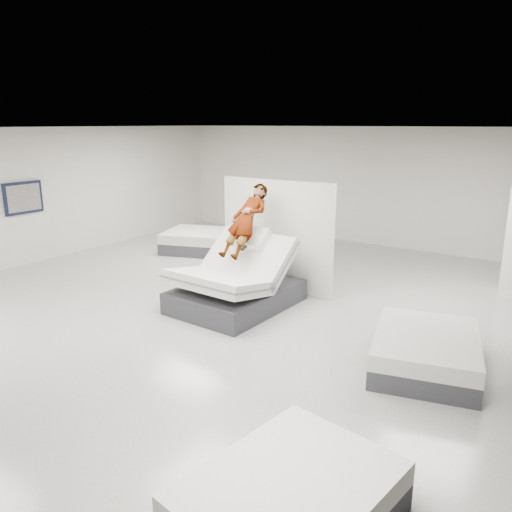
{
  "coord_description": "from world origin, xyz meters",
  "views": [
    {
      "loc": [
        5.01,
        -6.1,
        3.29
      ],
      "look_at": [
        0.25,
        1.02,
        1.0
      ],
      "focal_mm": 35.0,
      "sensor_mm": 36.0,
      "label": 1
    }
  ],
  "objects_px": {
    "flat_bed_right_near": "(289,503)",
    "flat_bed_left_far": "(204,241)",
    "hero_bed": "(235,285)",
    "flat_bed_right_far": "(426,352)",
    "person": "(246,233)",
    "remote": "(244,248)",
    "wall_poster": "(23,198)",
    "divider_panel": "(276,236)"
  },
  "relations": [
    {
      "from": "person",
      "to": "flat_bed_right_near",
      "type": "height_order",
      "value": "person"
    },
    {
      "from": "hero_bed",
      "to": "flat_bed_right_near",
      "type": "distance_m",
      "value": 5.25
    },
    {
      "from": "flat_bed_right_far",
      "to": "flat_bed_left_far",
      "type": "height_order",
      "value": "flat_bed_left_far"
    },
    {
      "from": "person",
      "to": "remote",
      "type": "bearing_deg",
      "value": -57.85
    },
    {
      "from": "hero_bed",
      "to": "remote",
      "type": "xyz_separation_m",
      "value": [
        0.22,
        -0.03,
        0.73
      ]
    },
    {
      "from": "hero_bed",
      "to": "divider_panel",
      "type": "relative_size",
      "value": 0.94
    },
    {
      "from": "flat_bed_left_far",
      "to": "person",
      "type": "bearing_deg",
      "value": -39.06
    },
    {
      "from": "hero_bed",
      "to": "flat_bed_right_near",
      "type": "xyz_separation_m",
      "value": [
        3.44,
        -3.96,
        -0.19
      ]
    },
    {
      "from": "person",
      "to": "remote",
      "type": "xyz_separation_m",
      "value": [
        0.2,
        -0.36,
        -0.17
      ]
    },
    {
      "from": "flat_bed_left_far",
      "to": "flat_bed_right_near",
      "type": "bearing_deg",
      "value": -46.17
    },
    {
      "from": "person",
      "to": "flat_bed_left_far",
      "type": "bearing_deg",
      "value": 143.46
    },
    {
      "from": "hero_bed",
      "to": "person",
      "type": "relative_size",
      "value": 1.47
    },
    {
      "from": "flat_bed_right_near",
      "to": "hero_bed",
      "type": "bearing_deg",
      "value": 130.96
    },
    {
      "from": "flat_bed_right_far",
      "to": "flat_bed_left_far",
      "type": "bearing_deg",
      "value": 153.5
    },
    {
      "from": "remote",
      "to": "divider_panel",
      "type": "bearing_deg",
      "value": 98.78
    },
    {
      "from": "hero_bed",
      "to": "person",
      "type": "xyz_separation_m",
      "value": [
        0.01,
        0.33,
        0.9
      ]
    },
    {
      "from": "person",
      "to": "flat_bed_right_far",
      "type": "relative_size",
      "value": 0.76
    },
    {
      "from": "flat_bed_right_far",
      "to": "person",
      "type": "bearing_deg",
      "value": 167.42
    },
    {
      "from": "remote",
      "to": "wall_poster",
      "type": "xyz_separation_m",
      "value": [
        -6.03,
        -0.36,
        0.44
      ]
    },
    {
      "from": "hero_bed",
      "to": "divider_panel",
      "type": "height_order",
      "value": "divider_panel"
    },
    {
      "from": "hero_bed",
      "to": "flat_bed_left_far",
      "type": "relative_size",
      "value": 0.98
    },
    {
      "from": "hero_bed",
      "to": "wall_poster",
      "type": "distance_m",
      "value": 5.94
    },
    {
      "from": "flat_bed_right_near",
      "to": "wall_poster",
      "type": "xyz_separation_m",
      "value": [
        -9.25,
        3.57,
        1.36
      ]
    },
    {
      "from": "flat_bed_left_far",
      "to": "flat_bed_right_far",
      "type": "bearing_deg",
      "value": -26.5
    },
    {
      "from": "wall_poster",
      "to": "flat_bed_right_near",
      "type": "bearing_deg",
      "value": -21.09
    },
    {
      "from": "person",
      "to": "flat_bed_right_far",
      "type": "bearing_deg",
      "value": -10.06
    },
    {
      "from": "flat_bed_left_far",
      "to": "wall_poster",
      "type": "xyz_separation_m",
      "value": [
        -2.69,
        -3.27,
        1.33
      ]
    },
    {
      "from": "remote",
      "to": "flat_bed_right_far",
      "type": "height_order",
      "value": "remote"
    },
    {
      "from": "person",
      "to": "flat_bed_left_far",
      "type": "xyz_separation_m",
      "value": [
        -3.14,
        2.55,
        -1.06
      ]
    },
    {
      "from": "hero_bed",
      "to": "flat_bed_right_far",
      "type": "distance_m",
      "value": 3.61
    },
    {
      "from": "person",
      "to": "remote",
      "type": "distance_m",
      "value": 0.45
    },
    {
      "from": "hero_bed",
      "to": "wall_poster",
      "type": "xyz_separation_m",
      "value": [
        -5.81,
        -0.39,
        1.17
      ]
    },
    {
      "from": "remote",
      "to": "wall_poster",
      "type": "height_order",
      "value": "wall_poster"
    },
    {
      "from": "divider_panel",
      "to": "flat_bed_right_near",
      "type": "bearing_deg",
      "value": -58.8
    },
    {
      "from": "divider_panel",
      "to": "flat_bed_right_far",
      "type": "bearing_deg",
      "value": -28.19
    },
    {
      "from": "remote",
      "to": "flat_bed_right_far",
      "type": "xyz_separation_m",
      "value": [
        3.36,
        -0.44,
        -0.91
      ]
    },
    {
      "from": "remote",
      "to": "divider_panel",
      "type": "height_order",
      "value": "divider_panel"
    },
    {
      "from": "remote",
      "to": "flat_bed_right_near",
      "type": "distance_m",
      "value": 5.17
    },
    {
      "from": "remote",
      "to": "flat_bed_left_far",
      "type": "xyz_separation_m",
      "value": [
        -3.34,
        2.91,
        -0.89
      ]
    },
    {
      "from": "flat_bed_right_near",
      "to": "flat_bed_left_far",
      "type": "distance_m",
      "value": 9.48
    },
    {
      "from": "flat_bed_right_far",
      "to": "flat_bed_right_near",
      "type": "relative_size",
      "value": 1.06
    },
    {
      "from": "flat_bed_right_near",
      "to": "flat_bed_left_far",
      "type": "bearing_deg",
      "value": 133.83
    }
  ]
}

